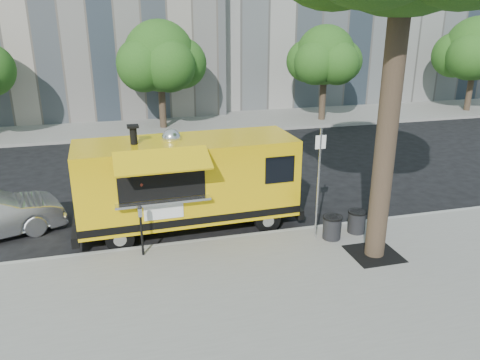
# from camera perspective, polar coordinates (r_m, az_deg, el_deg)

# --- Properties ---
(ground) EXTENTS (120.00, 120.00, 0.00)m
(ground) POSITION_cam_1_polar(r_m,az_deg,el_deg) (13.76, 0.55, -5.51)
(ground) COLOR black
(ground) RESTS_ON ground
(sidewalk) EXTENTS (60.00, 6.00, 0.15)m
(sidewalk) POSITION_cam_1_polar(r_m,az_deg,el_deg) (10.41, 6.58, -14.12)
(sidewalk) COLOR gray
(sidewalk) RESTS_ON ground
(curb) EXTENTS (60.00, 0.14, 0.16)m
(curb) POSITION_cam_1_polar(r_m,az_deg,el_deg) (12.92, 1.65, -6.89)
(curb) COLOR #999993
(curb) RESTS_ON ground
(far_sidewalk) EXTENTS (60.00, 5.00, 0.15)m
(far_sidewalk) POSITION_cam_1_polar(r_m,az_deg,el_deg) (26.37, -7.30, 6.75)
(far_sidewalk) COLOR gray
(far_sidewalk) RESTS_ON ground
(tree_well) EXTENTS (1.20, 1.20, 0.02)m
(tree_well) POSITION_cam_1_polar(r_m,az_deg,el_deg) (12.34, 16.00, -8.65)
(tree_well) COLOR black
(tree_well) RESTS_ON sidewalk
(far_tree_b) EXTENTS (3.60, 3.60, 5.50)m
(far_tree_b) POSITION_cam_1_polar(r_m,az_deg,el_deg) (24.91, -9.77, 14.65)
(far_tree_b) COLOR #33261C
(far_tree_b) RESTS_ON far_sidewalk
(far_tree_c) EXTENTS (3.24, 3.24, 5.21)m
(far_tree_c) POSITION_cam_1_polar(r_m,az_deg,el_deg) (27.00, 10.33, 14.73)
(far_tree_c) COLOR #33261C
(far_tree_c) RESTS_ON far_sidewalk
(far_tree_d) EXTENTS (3.78, 3.78, 5.64)m
(far_tree_d) POSITION_cam_1_polar(r_m,az_deg,el_deg) (32.63, 26.86, 14.09)
(far_tree_d) COLOR #33261C
(far_tree_d) RESTS_ON far_sidewalk
(sign_post) EXTENTS (0.28, 0.06, 3.00)m
(sign_post) POSITION_cam_1_polar(r_m,az_deg,el_deg) (12.21, 9.55, 0.26)
(sign_post) COLOR silver
(sign_post) RESTS_ON sidewalk
(parking_meter) EXTENTS (0.11, 0.11, 1.33)m
(parking_meter) POSITION_cam_1_polar(r_m,az_deg,el_deg) (11.72, -11.98, -5.32)
(parking_meter) COLOR black
(parking_meter) RESTS_ON sidewalk
(food_truck) EXTENTS (6.36, 3.03, 3.10)m
(food_truck) POSITION_cam_1_polar(r_m,az_deg,el_deg) (13.06, -6.51, -0.14)
(food_truck) COLOR yellow
(food_truck) RESTS_ON ground
(trash_bin_left) EXTENTS (0.53, 0.53, 0.63)m
(trash_bin_left) POSITION_cam_1_polar(r_m,az_deg,el_deg) (12.75, 11.16, -5.62)
(trash_bin_left) COLOR black
(trash_bin_left) RESTS_ON sidewalk
(trash_bin_right) EXTENTS (0.52, 0.52, 0.62)m
(trash_bin_right) POSITION_cam_1_polar(r_m,az_deg,el_deg) (13.26, 14.04, -4.86)
(trash_bin_right) COLOR black
(trash_bin_right) RESTS_ON sidewalk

